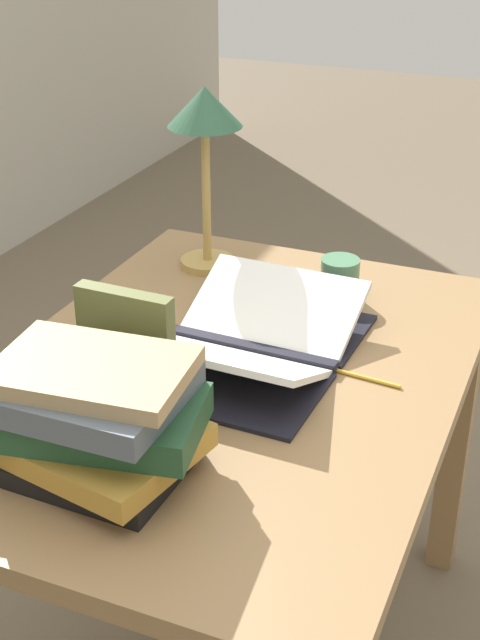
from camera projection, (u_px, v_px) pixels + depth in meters
name	position (u px, v px, depth m)	size (l,w,h in m)	color
reading_desk	(227.00, 422.00, 1.60)	(1.11, 0.79, 0.74)	#937047
open_book	(252.00, 341.00, 1.59)	(0.46, 0.34, 0.09)	black
book_stack_tall	(97.00, 417.00, 1.26)	(0.26, 0.32, 0.18)	black
book_standing_upright	(127.00, 352.00, 1.39)	(0.03, 0.16, 0.21)	brown
reading_lamp	(205.00, 127.00, 1.81)	(0.15, 0.15, 0.39)	tan
coffee_mug	(340.00, 279.00, 1.79)	(0.11, 0.08, 0.09)	#4C7F5B
pencil	(354.00, 375.00, 1.53)	(0.02, 0.17, 0.01)	gold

